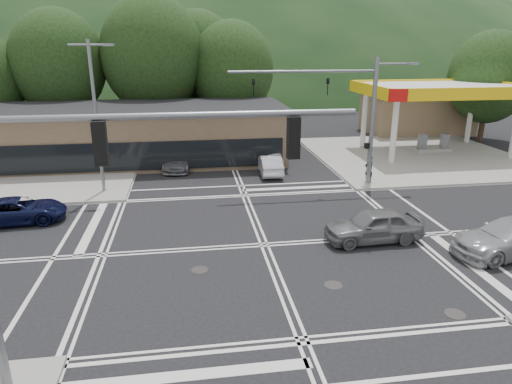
{
  "coord_description": "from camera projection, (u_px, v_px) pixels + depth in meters",
  "views": [
    {
      "loc": [
        -3.21,
        -18.8,
        8.78
      ],
      "look_at": [
        0.15,
        3.52,
        1.4
      ],
      "focal_mm": 32.0,
      "sensor_mm": 36.0,
      "label": 1
    }
  ],
  "objects": [
    {
      "name": "car_blue_west",
      "position": [
        17.0,
        210.0,
        23.28
      ],
      "size": [
        4.9,
        2.69,
        1.3
      ],
      "primitive_type": "imported",
      "rotation": [
        0.0,
        0.0,
        1.69
      ],
      "color": "black",
      "rests_on": "ground"
    },
    {
      "name": "tree_ne",
      "position": [
        489.0,
        77.0,
        41.23
      ],
      "size": [
        7.2,
        7.2,
        9.99
      ],
      "color": "#382619",
      "rests_on": "ground"
    },
    {
      "name": "tree_n_a",
      "position": [
        58.0,
        63.0,
        39.22
      ],
      "size": [
        8.0,
        8.0,
        11.75
      ],
      "color": "#382619",
      "rests_on": "ground"
    },
    {
      "name": "car_grey_center",
      "position": [
        373.0,
        225.0,
        21.05
      ],
      "size": [
        4.59,
        1.99,
        1.54
      ],
      "primitive_type": "imported",
      "rotation": [
        0.0,
        0.0,
        -1.53
      ],
      "color": "slate",
      "rests_on": "ground"
    },
    {
      "name": "convenience_store",
      "position": [
        417.0,
        114.0,
        46.59
      ],
      "size": [
        10.0,
        6.0,
        3.8
      ],
      "primitive_type": "cube",
      "color": "#846B4F",
      "rests_on": "ground"
    },
    {
      "name": "gas_station_canopy",
      "position": [
        439.0,
        92.0,
        36.72
      ],
      "size": [
        12.32,
        8.34,
        5.75
      ],
      "color": "silver",
      "rests_on": "ground"
    },
    {
      "name": "tree_n_b",
      "position": [
        153.0,
        55.0,
        40.15
      ],
      "size": [
        9.0,
        9.0,
        12.98
      ],
      "color": "#382619",
      "rests_on": "ground"
    },
    {
      "name": "ground",
      "position": [
        264.0,
        245.0,
        20.85
      ],
      "size": [
        120.0,
        120.0,
        0.0
      ],
      "primitive_type": "plane",
      "color": "black",
      "rests_on": "ground"
    },
    {
      "name": "streetlight_nw",
      "position": [
        97.0,
        111.0,
        26.55
      ],
      "size": [
        2.5,
        0.25,
        9.0
      ],
      "color": "slate",
      "rests_on": "ground"
    },
    {
      "name": "signal_mast_sw",
      "position": [
        54.0,
        208.0,
        10.65
      ],
      "size": [
        9.14,
        0.28,
        8.0
      ],
      "color": "slate",
      "rests_on": "ground"
    },
    {
      "name": "car_queue_a",
      "position": [
        270.0,
        164.0,
        32.03
      ],
      "size": [
        1.58,
        4.12,
        1.34
      ],
      "primitive_type": "imported",
      "rotation": [
        0.0,
        0.0,
        3.1
      ],
      "color": "silver",
      "rests_on": "ground"
    },
    {
      "name": "hill_north",
      "position": [
        200.0,
        83.0,
        105.45
      ],
      "size": [
        252.0,
        126.0,
        140.0
      ],
      "primitive_type": "ellipsoid",
      "color": "#173417",
      "rests_on": "ground"
    },
    {
      "name": "commercial_row",
      "position": [
        126.0,
        136.0,
        35.08
      ],
      "size": [
        24.0,
        8.0,
        4.0
      ],
      "primitive_type": "cube",
      "color": "brown",
      "rests_on": "ground"
    },
    {
      "name": "tree_n_e",
      "position": [
        197.0,
        61.0,
        44.67
      ],
      "size": [
        8.4,
        8.4,
        11.98
      ],
      "color": "#382619",
      "rests_on": "ground"
    },
    {
      "name": "sidewalk_nw",
      "position": [
        25.0,
        170.0,
        32.81
      ],
      "size": [
        16.0,
        16.0,
        0.15
      ],
      "primitive_type": "cube",
      "color": "gray",
      "rests_on": "ground"
    },
    {
      "name": "car_queue_b",
      "position": [
        273.0,
        156.0,
        34.25
      ],
      "size": [
        2.3,
        4.26,
        1.38
      ],
      "primitive_type": "imported",
      "rotation": [
        0.0,
        0.0,
        2.97
      ],
      "color": "white",
      "rests_on": "ground"
    },
    {
      "name": "car_northbound",
      "position": [
        179.0,
        160.0,
        33.27
      ],
      "size": [
        2.54,
        4.75,
        1.31
      ],
      "primitive_type": "imported",
      "rotation": [
        0.0,
        0.0,
        -0.16
      ],
      "color": "slate",
      "rests_on": "ground"
    },
    {
      "name": "sidewalk_ne",
      "position": [
        415.0,
        156.0,
        37.05
      ],
      "size": [
        16.0,
        16.0,
        0.15
      ],
      "primitive_type": "cube",
      "color": "gray",
      "rests_on": "ground"
    },
    {
      "name": "signal_mast_ne",
      "position": [
        354.0,
        107.0,
        27.97
      ],
      "size": [
        11.65,
        0.3,
        8.0
      ],
      "color": "slate",
      "rests_on": "ground"
    },
    {
      "name": "tree_n_c",
      "position": [
        232.0,
        70.0,
        41.54
      ],
      "size": [
        7.6,
        7.6,
        10.87
      ],
      "color": "#382619",
      "rests_on": "ground"
    },
    {
      "name": "pedestrian",
      "position": [
        369.0,
        169.0,
        29.49
      ],
      "size": [
        0.75,
        0.62,
        1.76
      ],
      "primitive_type": "imported",
      "rotation": [
        0.0,
        0.0,
        3.5
      ],
      "color": "black",
      "rests_on": "sidewalk_ne"
    }
  ]
}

